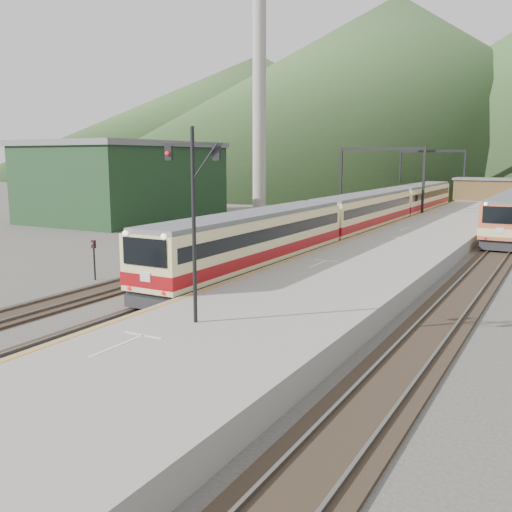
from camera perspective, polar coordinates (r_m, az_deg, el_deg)
The scene contains 15 objects.
track_main at distance 49.97m, azimuth 10.28°, elevation 1.86°, with size 2.60×200.00×0.23m.
track_far at distance 51.79m, azimuth 5.05°, elevation 2.25°, with size 2.60×200.00×0.23m.
track_second at distance 47.56m, azimuth 23.49°, elevation 0.80°, with size 2.60×200.00×0.23m.
platform at distance 46.48m, azimuth 16.03°, elevation 1.59°, with size 8.00×100.00×1.00m, color gray.
gantry_near at distance 64.68m, azimuth 12.41°, elevation 8.46°, with size 9.55×0.25×8.00m.
gantry_far at distance 88.89m, azimuth 17.16°, elevation 8.56°, with size 9.55×0.25×8.00m.
warehouse at distance 65.79m, azimuth -12.89°, elevation 7.36°, with size 14.50×20.50×8.60m.
smokestack at distance 79.07m, azimuth 0.33°, elevation 15.72°, with size 1.80×1.80×30.00m, color #9E998E.
station_shed at distance 85.61m, azimuth 22.33°, elevation 6.21°, with size 9.40×4.40×3.10m.
hill_a at distance 205.98m, azimuth 13.77°, elevation 15.97°, with size 180.00×180.00×60.00m, color #334725.
hill_d at distance 282.59m, azimuth 0.35°, elevation 13.98°, with size 200.00×200.00×55.00m, color #334725.
main_train at distance 51.16m, azimuth 10.90°, elevation 4.19°, with size 2.88×59.19×3.52m.
signal_mast at distance 19.96m, azimuth -6.27°, elevation 5.07°, with size 2.18×0.53×6.89m.
short_signal_b at distance 40.34m, azimuth 0.72°, elevation 2.15°, with size 0.24×0.19×2.27m.
short_signal_c at distance 33.28m, azimuth -15.89°, elevation 0.14°, with size 0.22×0.16×2.27m.
Camera 1 is at (15.97, -6.87, 6.82)m, focal length 40.00 mm.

